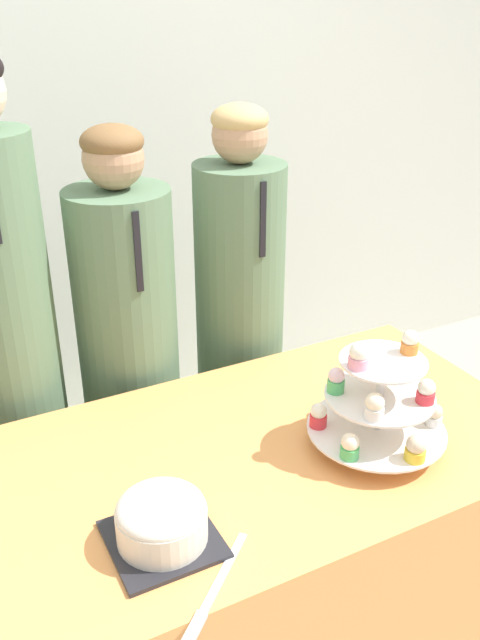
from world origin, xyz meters
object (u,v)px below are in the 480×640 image
object	(u,v)px
cake_knife	(205,609)
cupcake_stand	(378,402)
student_2	(240,348)
round_cake	(162,519)
student_1	(132,380)
student_0	(14,373)

from	to	relation	value
cake_knife	cupcake_stand	size ratio (longest dim) A/B	0.69
student_2	cupcake_stand	bearing A→B (deg)	-89.30
cake_knife	round_cake	bearing A→B (deg)	49.55
student_1	cake_knife	bearing A→B (deg)	-101.08
round_cake	student_0	world-z (taller)	student_0
cupcake_stand	student_2	distance (m)	0.72
student_1	student_2	xyz separation A→B (m)	(0.38, -0.00, 0.02)
student_2	student_1	bearing A→B (deg)	180.00
cake_knife	student_2	xyz separation A→B (m)	(0.56, 0.95, -0.07)
cupcake_stand	student_2	size ratio (longest dim) A/B	0.23
student_0	student_1	xyz separation A→B (m)	(0.34, -0.00, -0.12)
cupcake_stand	student_2	xyz separation A→B (m)	(-0.01, 0.70, -0.19)
cake_knife	student_0	world-z (taller)	student_0
cake_knife	student_1	size ratio (longest dim) A/B	0.16
round_cake	cake_knife	xyz separation A→B (m)	(0.00, -0.19, -0.06)
student_1	student_0	bearing A→B (deg)	180.00
student_1	student_2	size ratio (longest dim) A/B	0.98
round_cake	student_1	xyz separation A→B (m)	(0.19, 0.76, -0.14)
cupcake_stand	round_cake	bearing A→B (deg)	-173.84
cake_knife	cupcake_stand	world-z (taller)	cupcake_stand
round_cake	cake_knife	distance (m)	0.20
round_cake	student_2	size ratio (longest dim) A/B	0.14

